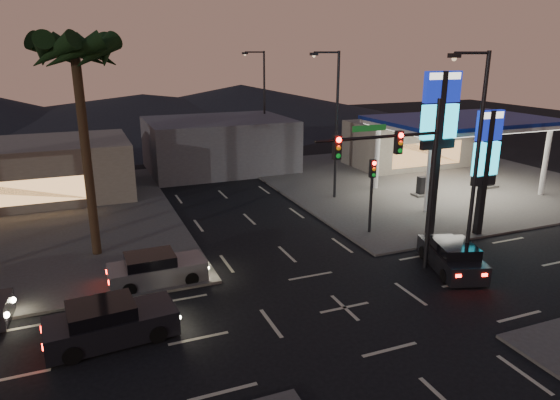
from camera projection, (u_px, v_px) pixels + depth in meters
name	position (u px, v px, depth m)	size (l,w,h in m)	color
ground	(345.00, 308.00, 20.18)	(140.00, 140.00, 0.00)	black
corner_lot_ne	(422.00, 179.00, 40.14)	(24.00, 24.00, 0.12)	#47443F
gas_station	(463.00, 123.00, 35.16)	(12.20, 8.20, 5.47)	silver
convenience_store	(407.00, 144.00, 44.75)	(10.00, 6.00, 4.00)	#726B5B
pylon_sign_tall	(439.00, 122.00, 26.30)	(2.20, 0.35, 9.00)	black
pylon_sign_short	(486.00, 154.00, 26.82)	(1.60, 0.35, 7.00)	black
traffic_signal_mast	(402.00, 164.00, 21.81)	(6.10, 0.39, 8.00)	black
pedestal_signal	(372.00, 184.00, 27.53)	(0.32, 0.39, 4.30)	black
streetlight_near	(474.00, 152.00, 21.89)	(2.14, 0.25, 10.00)	black
streetlight_mid	(334.00, 117.00, 33.43)	(2.14, 0.25, 10.00)	black
streetlight_far	(262.00, 99.00, 45.85)	(2.14, 0.25, 10.00)	black
palm_a	(76.00, 64.00, 22.67)	(4.41, 4.41, 10.86)	black
building_far_west	(8.00, 173.00, 34.09)	(16.00, 8.00, 4.00)	#726B5B
building_far_mid	(219.00, 144.00, 43.36)	(12.00, 9.00, 4.40)	#4C4C51
hill_right	(241.00, 101.00, 78.14)	(50.00, 50.00, 5.00)	black
hill_center	(144.00, 108.00, 72.87)	(60.00, 60.00, 4.00)	black
car_lane_a_front	(109.00, 323.00, 17.71)	(4.73, 2.26, 1.50)	black
car_lane_b_front	(156.00, 270.00, 22.16)	(4.36, 1.90, 1.41)	#5F5F62
suv_station	(452.00, 257.00, 23.51)	(3.02, 4.63, 1.44)	black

